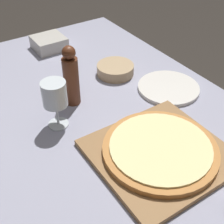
% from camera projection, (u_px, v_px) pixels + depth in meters
% --- Properties ---
extents(dining_table, '(0.97, 1.52, 0.73)m').
position_uv_depth(dining_table, '(102.00, 134.00, 1.13)').
color(dining_table, '#9393A8').
rests_on(dining_table, ground_plane).
extents(cutting_board, '(0.38, 0.36, 0.02)m').
position_uv_depth(cutting_board, '(160.00, 153.00, 0.93)').
color(cutting_board, olive).
rests_on(cutting_board, dining_table).
extents(pizza, '(0.34, 0.34, 0.02)m').
position_uv_depth(pizza, '(160.00, 149.00, 0.91)').
color(pizza, '#BC7A3D').
rests_on(pizza, cutting_board).
extents(pepper_mill, '(0.05, 0.05, 0.22)m').
position_uv_depth(pepper_mill, '(71.00, 77.00, 1.08)').
color(pepper_mill, '#5B2D19').
rests_on(pepper_mill, dining_table).
extents(wine_glass, '(0.08, 0.08, 0.17)m').
position_uv_depth(wine_glass, '(55.00, 95.00, 0.97)').
color(wine_glass, silver).
rests_on(wine_glass, dining_table).
extents(small_bowl, '(0.15, 0.15, 0.04)m').
position_uv_depth(small_bowl, '(115.00, 69.00, 1.28)').
color(small_bowl, tan).
rests_on(small_bowl, dining_table).
extents(dinner_plate, '(0.24, 0.24, 0.01)m').
position_uv_depth(dinner_plate, '(169.00, 88.00, 1.20)').
color(dinner_plate, silver).
rests_on(dinner_plate, dining_table).
extents(food_container, '(0.14, 0.14, 0.06)m').
position_uv_depth(food_container, '(49.00, 43.00, 1.46)').
color(food_container, '#BCB7AD').
rests_on(food_container, dining_table).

